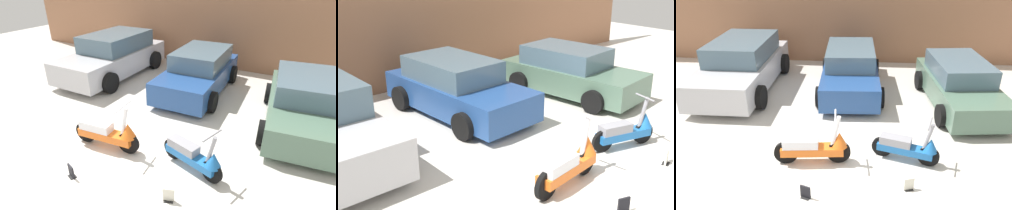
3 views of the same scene
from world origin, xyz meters
TOP-DOWN VIEW (x-y plane):
  - ground_plane at (0.00, 0.00)m, footprint 28.00×28.00m
  - wall_back at (0.00, 7.08)m, footprint 19.60×0.12m
  - scooter_front_left at (-0.32, 0.62)m, footprint 1.58×0.57m
  - scooter_front_right at (1.59, 0.81)m, footprint 1.38×0.68m
  - car_rear_center at (0.18, 4.47)m, footprint 2.00×3.92m
  - car_rear_right at (3.24, 3.64)m, footprint 2.09×3.86m
  - placard_near_left_scooter at (-0.35, -0.45)m, footprint 0.20×0.17m
  - placard_near_right_scooter at (1.53, -0.10)m, footprint 0.20×0.17m

SIDE VIEW (x-z plane):
  - ground_plane at x=0.00m, z-range 0.00..0.00m
  - placard_near_left_scooter at x=-0.35m, z-range -0.02..0.24m
  - placard_near_right_scooter at x=1.53m, z-range -0.02..0.24m
  - scooter_front_right at x=1.59m, z-range -0.14..0.85m
  - scooter_front_left at x=-0.32m, z-range -0.16..0.94m
  - car_rear_right at x=3.24m, z-range -0.03..1.24m
  - car_rear_center at x=0.18m, z-range -0.03..1.28m
  - wall_back at x=0.00m, z-range 0.00..4.01m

